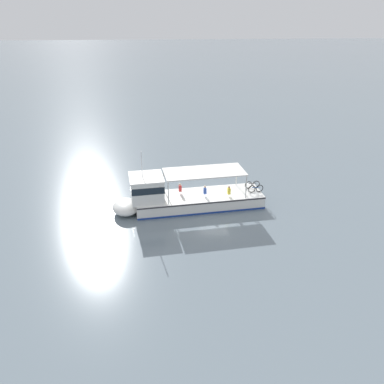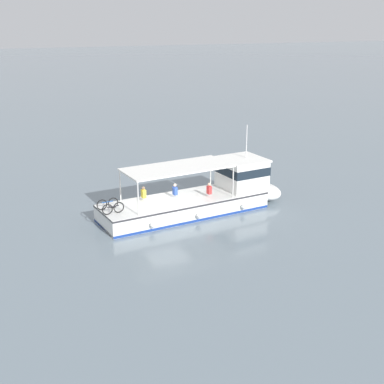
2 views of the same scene
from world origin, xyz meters
TOP-DOWN VIEW (x-y plane):
  - ground_plane at (0.00, 0.00)m, footprint 400.00×400.00m
  - ferry_main at (0.64, -2.96)m, footprint 4.57×13.02m

SIDE VIEW (x-z plane):
  - ground_plane at x=0.00m, z-range 0.00..0.00m
  - ferry_main at x=0.64m, z-range -1.64..3.68m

